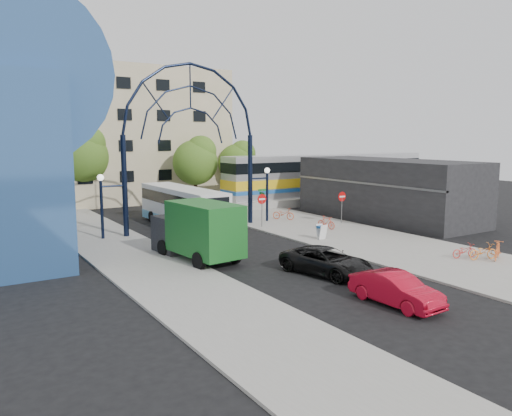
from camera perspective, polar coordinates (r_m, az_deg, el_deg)
ground at (r=25.57m, az=6.40°, el=-7.47°), size 120.00×120.00×0.00m
sidewalk_east at (r=33.67m, az=12.78°, el=-3.72°), size 8.00×56.00×0.12m
plaza_west at (r=27.56m, az=-12.40°, el=-6.34°), size 5.00×50.00×0.12m
gateway_arch at (r=36.63m, az=-7.47°, el=10.72°), size 13.64×0.44×12.10m
stop_sign at (r=37.49m, az=0.68°, el=0.68°), size 0.80×0.07×2.50m
do_not_enter_sign at (r=39.69m, az=9.80°, el=0.95°), size 0.76×0.07×2.48m
street_name_sign at (r=38.19m, az=0.69°, el=1.02°), size 0.70×0.70×2.80m
sandwich_board at (r=33.37m, az=7.50°, el=-2.50°), size 0.55×0.61×0.99m
commercial_block_east at (r=43.13m, az=14.75°, el=2.07°), size 6.00×16.00×5.00m
apartment_block at (r=56.87m, az=-14.63°, el=8.02°), size 20.00×12.10×14.00m
train_platform at (r=54.72m, az=8.32°, el=1.27°), size 32.00×5.00×0.80m
train_car at (r=54.48m, az=8.38°, el=3.88°), size 25.10×3.05×4.20m
tree_north_a at (r=50.04m, az=-6.80°, el=5.49°), size 4.48×4.48×7.00m
tree_north_b at (r=50.45m, az=-19.18°, el=5.88°), size 5.12×5.12×8.00m
tree_north_c at (r=54.64m, az=-2.01°, el=5.42°), size 4.16×4.16×6.50m
city_bus at (r=38.42m, az=-8.39°, el=0.16°), size 2.73×11.09×3.03m
green_truck at (r=28.15m, az=-6.82°, el=-2.59°), size 3.04×6.74×3.30m
black_suv at (r=25.39m, az=8.04°, el=-6.04°), size 3.27×5.24×1.35m
red_sedan at (r=21.47m, az=15.67°, el=-8.92°), size 1.56×4.12×1.34m
bike_near_a at (r=40.98m, az=3.15°, el=-0.66°), size 1.56×1.88×0.97m
bike_near_b at (r=37.17m, az=8.03°, el=-1.65°), size 0.75×1.62×0.94m
bike_far_a at (r=30.40m, az=22.72°, el=-4.53°), size 1.62×0.94×0.81m
bike_far_b at (r=30.71m, az=25.88°, el=-4.37°), size 1.77×1.17×1.04m
bike_far_c at (r=30.39m, az=24.51°, el=-4.54°), size 1.82×1.07×0.90m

